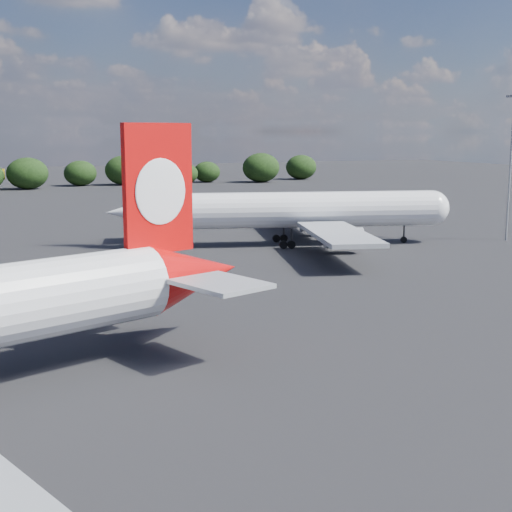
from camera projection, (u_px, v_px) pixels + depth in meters
name	position (u px, v px, depth m)	size (l,w,h in m)	color
china_southern_airliner	(290.00, 211.00, 98.94)	(47.72, 45.74, 15.81)	white
floodlight_mast_near	(512.00, 146.00, 101.90)	(1.60, 1.60, 20.81)	#909298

